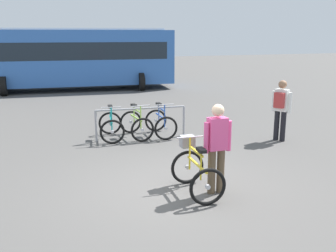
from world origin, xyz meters
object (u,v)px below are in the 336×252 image
at_px(featured_bicycle, 195,169).
at_px(pedestrian_with_backpack, 281,107).
at_px(racked_bike_lime, 136,124).
at_px(racked_bike_blue, 161,123).
at_px(person_with_featured_bike, 217,145).
at_px(bus_distant, 73,56).
at_px(racked_bike_teal, 111,126).

xyz_separation_m(featured_bicycle, pedestrian_with_backpack, (3.50, 2.44, 0.49)).
height_order(racked_bike_lime, racked_bike_blue, same).
xyz_separation_m(racked_bike_lime, pedestrian_with_backpack, (3.56, -1.60, 0.57)).
bearing_deg(featured_bicycle, racked_bike_blue, 80.97).
height_order(racked_bike_lime, pedestrian_with_backpack, pedestrian_with_backpack).
height_order(racked_bike_blue, featured_bicycle, same).
bearing_deg(racked_bike_lime, featured_bicycle, -89.11).
height_order(person_with_featured_bike, bus_distant, bus_distant).
xyz_separation_m(racked_bike_lime, person_with_featured_bike, (0.41, -4.20, 0.54)).
bearing_deg(racked_bike_lime, racked_bike_blue, -3.76).
relative_size(racked_bike_lime, bus_distant, 0.11).
distance_m(racked_bike_teal, pedestrian_with_backpack, 4.60).
relative_size(featured_bicycle, pedestrian_with_backpack, 0.72).
xyz_separation_m(featured_bicycle, bus_distant, (-0.72, 14.22, 1.30)).
relative_size(person_with_featured_bike, pedestrian_with_backpack, 1.00).
bearing_deg(racked_bike_blue, racked_bike_lime, 176.24).
bearing_deg(pedestrian_with_backpack, bus_distant, 109.68).
distance_m(person_with_featured_bike, bus_distant, 14.44).
relative_size(racked_bike_blue, featured_bicycle, 0.93).
bearing_deg(bus_distant, racked_bike_lime, -86.33).
bearing_deg(featured_bicycle, racked_bike_teal, 100.55).
distance_m(racked_bike_lime, bus_distant, 10.29).
bearing_deg(racked_bike_blue, bus_distant, 97.53).
bearing_deg(bus_distant, racked_bike_blue, -82.47).
height_order(racked_bike_lime, featured_bicycle, same).
bearing_deg(person_with_featured_bike, racked_bike_blue, 85.99).
relative_size(racked_bike_blue, pedestrian_with_backpack, 0.67).
bearing_deg(racked_bike_lime, bus_distant, 93.67).
xyz_separation_m(racked_bike_teal, racked_bike_lime, (0.70, -0.05, 0.00)).
relative_size(racked_bike_blue, person_with_featured_bike, 0.67).
xyz_separation_m(racked_bike_blue, bus_distant, (-1.35, 10.22, 1.37)).
xyz_separation_m(racked_bike_teal, bus_distant, (0.05, 10.13, 1.37)).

